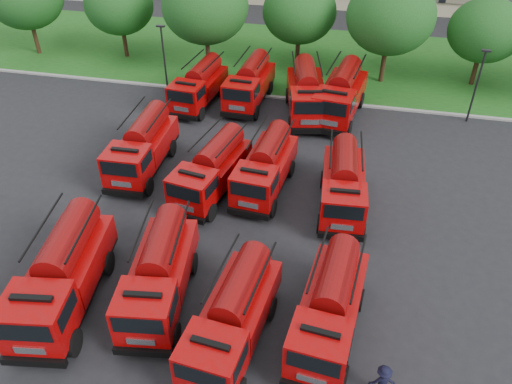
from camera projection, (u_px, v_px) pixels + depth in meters
ground at (239, 267)px, 23.29m from camera, size 140.00×140.00×0.00m
lawn at (311, 59)px, 43.65m from camera, size 70.00×16.00×0.12m
curb at (297, 99)px, 37.29m from camera, size 70.00×0.30×0.14m
tree_1 at (119, 5)px, 41.43m from camera, size 5.71×5.71×6.98m
tree_2 at (205, 6)px, 38.37m from camera, size 6.72×6.72×8.22m
tree_3 at (299, 11)px, 39.50m from camera, size 5.88×5.88×7.19m
tree_4 at (391, 16)px, 36.78m from camera, size 6.55×6.55×8.01m
tree_5 at (486, 31)px, 36.85m from camera, size 5.46×5.46×6.68m
lamp_post_0 at (164, 55)px, 36.82m from camera, size 0.60×0.25×5.11m
lamp_post_1 at (477, 82)px, 32.95m from camera, size 0.60×0.25×5.11m
fire_truck_0 at (63, 274)px, 20.69m from camera, size 3.51×7.37×3.22m
fire_truck_1 at (159, 273)px, 20.91m from camera, size 3.15×6.75×2.96m
fire_truck_2 at (233, 316)px, 19.10m from camera, size 2.83×6.55×2.90m
fire_truck_3 at (330, 307)px, 19.49m from camera, size 2.79×6.51×2.88m
fire_truck_4 at (143, 146)px, 29.02m from camera, size 2.68×6.81×3.06m
fire_truck_5 at (212, 169)px, 27.20m from camera, size 3.29×6.69×2.92m
fire_truck_6 at (266, 166)px, 27.46m from camera, size 2.76×6.54×2.90m
fire_truck_7 at (343, 183)px, 26.15m from camera, size 2.70×6.53×2.91m
fire_truck_8 at (199, 85)px, 35.94m from camera, size 2.82×6.58×2.91m
fire_truck_9 at (250, 83)px, 36.11m from camera, size 2.69×6.77×3.04m
fire_truck_10 at (306, 93)px, 34.59m from camera, size 3.86×7.47×3.24m
fire_truck_11 at (341, 94)px, 34.33m from camera, size 3.41×7.52×3.30m
firefighter_1 at (186, 371)px, 18.86m from camera, size 0.90×0.71×1.62m
firefighter_2 at (329, 315)px, 21.01m from camera, size 0.60×0.99×1.64m
firefighter_4 at (88, 250)px, 24.20m from camera, size 0.88×0.72×1.54m
firefighter_5 at (348, 190)px, 28.15m from camera, size 1.57×0.94×1.57m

